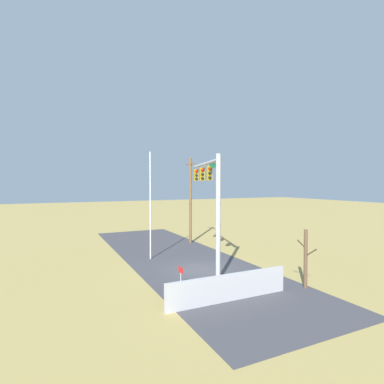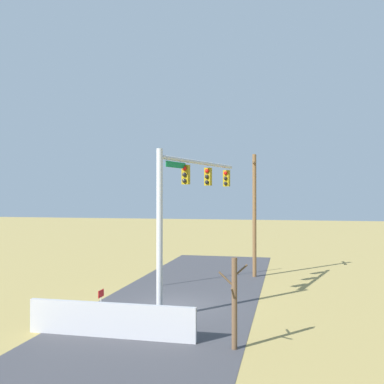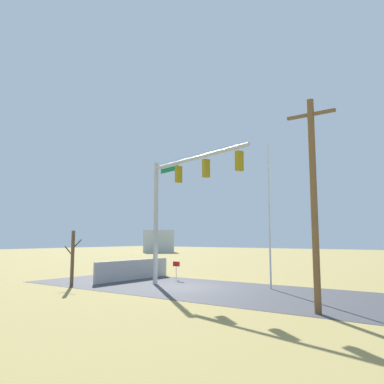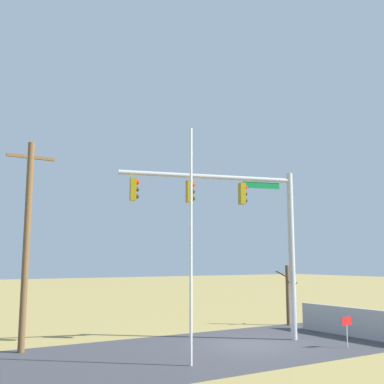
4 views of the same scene
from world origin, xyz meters
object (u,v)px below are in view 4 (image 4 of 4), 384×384
Objects in this scene: open_sign at (347,325)px; flagpole at (191,243)px; utility_pole at (27,240)px; bare_tree at (288,294)px; signal_mast at (244,218)px.

flagpole is at bearing 175.56° from open_sign.
open_sign is at bearing -4.44° from flagpole.
flagpole reaches higher than open_sign.
utility_pole is at bearing 152.35° from open_sign.
open_sign is (11.34, -5.94, -3.37)m from utility_pole.
bare_tree is 2.64× the size of open_sign.
utility_pole reaches higher than signal_mast.
signal_mast is at bearing 31.21° from flagpole.
flagpole is 7.76m from open_sign.
bare_tree is (14.11, 0.34, -2.60)m from utility_pole.
flagpole is 0.99× the size of utility_pole.
utility_pole is 14.35m from bare_tree.
bare_tree is at bearing 29.51° from signal_mast.
utility_pole is at bearing 128.46° from flagpole.
signal_mast is 5.34m from flagpole.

